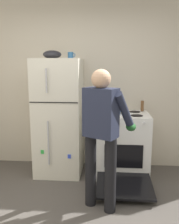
{
  "coord_description": "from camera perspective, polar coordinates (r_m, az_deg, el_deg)",
  "views": [
    {
      "loc": [
        0.36,
        -1.96,
        1.63
      ],
      "look_at": [
        0.09,
        1.32,
        1.0
      ],
      "focal_mm": 38.83,
      "sensor_mm": 36.0,
      "label": 1
    }
  ],
  "objects": [
    {
      "name": "mixing_bowl",
      "position": [
        3.63,
        -8.77,
        13.23
      ],
      "size": [
        0.26,
        0.26,
        0.12
      ],
      "primitive_type": "ellipsoid",
      "color": "black",
      "rests_on": "refrigerator"
    },
    {
      "name": "red_pot",
      "position": [
        3.54,
        5.44,
        0.51
      ],
      "size": [
        0.33,
        0.23,
        0.11
      ],
      "color": "#19479E",
      "rests_on": "stove_range"
    },
    {
      "name": "pepper_mill",
      "position": [
        3.82,
        12.31,
        1.4
      ],
      "size": [
        0.05,
        0.05,
        0.16
      ],
      "primitive_type": "cylinder",
      "color": "brown",
      "rests_on": "stove_range"
    },
    {
      "name": "person_cook",
      "position": [
        2.7,
        3.01,
        -3.76
      ],
      "size": [
        0.64,
        0.68,
        1.6
      ],
      "color": "black",
      "rests_on": "ground"
    },
    {
      "name": "stove_range",
      "position": [
        3.71,
        7.77,
        -7.67
      ],
      "size": [
        0.76,
        1.24,
        0.94
      ],
      "color": "white",
      "rests_on": "ground"
    },
    {
      "name": "coffee_mug",
      "position": [
        3.63,
        -4.44,
        13.14
      ],
      "size": [
        0.11,
        0.08,
        0.1
      ],
      "color": "#2D6093",
      "rests_on": "refrigerator"
    },
    {
      "name": "refrigerator",
      "position": [
        3.69,
        -7.15,
        -1.21
      ],
      "size": [
        0.68,
        0.72,
        1.73
      ],
      "color": "silver",
      "rests_on": "ground"
    },
    {
      "name": "kitchen_wall_back",
      "position": [
        3.94,
        -0.64,
        6.76
      ],
      "size": [
        6.0,
        0.1,
        2.7
      ],
      "primitive_type": "cube",
      "color": "beige",
      "rests_on": "ground"
    }
  ]
}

